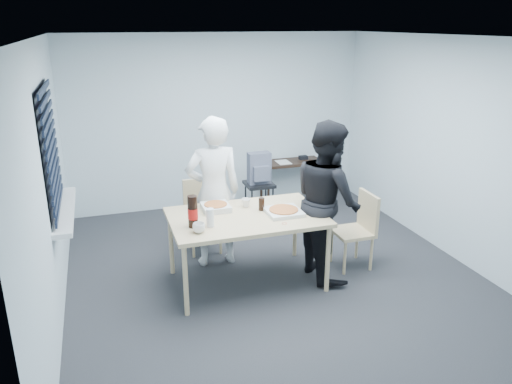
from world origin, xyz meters
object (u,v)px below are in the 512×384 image
object	(u,v)px
chair_far	(202,210)
backpack	(259,169)
dining_table	(246,220)
person_black	(327,200)
mug_b	(246,203)
soda_bottle	(193,212)
side_table	(291,166)
person_white	(214,192)
stool	(259,190)
chair_right	(359,225)
mug_a	(199,228)

from	to	relation	value
chair_far	backpack	size ratio (longest dim) A/B	1.99
dining_table	person_black	world-z (taller)	person_black
mug_b	soda_bottle	size ratio (longest dim) A/B	0.31
backpack	soda_bottle	world-z (taller)	soda_bottle
dining_table	side_table	xyz separation A→B (m)	(1.46, 2.37, -0.17)
chair_far	person_white	size ratio (longest dim) A/B	0.50
chair_far	mug_b	bearing A→B (deg)	-66.23
dining_table	stool	world-z (taller)	dining_table
chair_right	soda_bottle	bearing A→B (deg)	-176.41
person_white	stool	size ratio (longest dim) A/B	3.23
side_table	backpack	bearing A→B (deg)	-139.72
chair_right	person_white	distance (m)	1.73
chair_right	soda_bottle	size ratio (longest dim) A/B	2.72
soda_bottle	side_table	bearing A→B (deg)	50.53
side_table	chair_right	bearing A→B (deg)	-92.46
dining_table	person_black	size ratio (longest dim) A/B	0.92
dining_table	mug_a	xyz separation A→B (m)	(-0.57, -0.29, 0.11)
backpack	dining_table	bearing A→B (deg)	-109.33
chair_far	person_white	xyz separation A→B (m)	(0.06, -0.45, 0.37)
side_table	stool	bearing A→B (deg)	-140.33
mug_b	person_white	bearing A→B (deg)	131.21
chair_right	side_table	xyz separation A→B (m)	(0.10, 2.38, 0.06)
dining_table	chair_right	world-z (taller)	chair_right
mug_b	chair_right	bearing A→B (deg)	-11.48
dining_table	stool	size ratio (longest dim) A/B	2.97
dining_table	chair_far	xyz separation A→B (m)	(-0.27, 1.03, -0.22)
dining_table	mug_b	size ratio (longest dim) A/B	16.27
dining_table	chair_far	distance (m)	1.09
chair_far	person_black	size ratio (longest dim) A/B	0.50
person_white	stool	bearing A→B (deg)	-128.64
dining_table	person_white	world-z (taller)	person_white
mug_a	person_black	bearing A→B (deg)	8.63
stool	mug_b	world-z (taller)	mug_b
mug_a	backpack	bearing A→B (deg)	57.54
dining_table	side_table	world-z (taller)	dining_table
person_white	person_black	bearing A→B (deg)	150.07
dining_table	chair_far	bearing A→B (deg)	104.85
mug_b	soda_bottle	distance (m)	0.78
mug_a	side_table	bearing A→B (deg)	52.58
stool	mug_b	bearing A→B (deg)	-113.39
person_white	person_black	xyz separation A→B (m)	(1.12, -0.65, 0.00)
mug_a	mug_b	bearing A→B (deg)	40.23
person_white	mug_b	size ratio (longest dim) A/B	17.70
chair_far	person_black	world-z (taller)	person_black
dining_table	person_black	bearing A→B (deg)	-4.28
chair_far	chair_right	xyz separation A→B (m)	(1.63, -1.04, 0.00)
stool	mug_a	bearing A→B (deg)	-122.29
backpack	mug_b	distance (m)	1.62
mug_b	side_table	bearing A→B (deg)	56.65
chair_far	person_white	distance (m)	0.59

